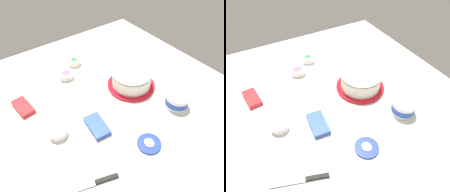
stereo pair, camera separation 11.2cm
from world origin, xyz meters
TOP-DOWN VIEW (x-y plane):
  - ground_plane at (0.00, 0.00)m, footprint 1.54×1.54m
  - frosted_cake at (0.05, -0.25)m, footprint 0.27×0.27m
  - frosting_tub at (-0.21, -0.34)m, footprint 0.12×0.12m
  - frosting_tub_lid at (-0.30, -0.05)m, footprint 0.11×0.11m
  - spreading_knife at (-0.30, 0.24)m, footprint 0.09×0.23m
  - sprinkle_bowl_pink at (0.34, 0.02)m, footprint 0.09×0.09m
  - sprinkle_bowl_green at (0.43, -0.09)m, footprint 0.09×0.09m
  - sprinkle_bowl_rainbow at (-0.01, 0.25)m, footprint 0.09×0.09m
  - candy_box_lower at (-0.09, 0.08)m, footprint 0.15×0.09m
  - candy_box_upper at (0.25, 0.32)m, footprint 0.15×0.08m
  - paper_napkin at (0.41, -0.37)m, footprint 0.18×0.18m

SIDE VIEW (x-z plane):
  - ground_plane at x=0.00m, z-range 0.00..0.00m
  - paper_napkin at x=0.41m, z-range 0.00..0.01m
  - spreading_knife at x=-0.30m, z-range 0.00..0.01m
  - frosting_tub_lid at x=-0.30m, z-range 0.00..0.01m
  - candy_box_upper at x=0.25m, z-range 0.00..0.02m
  - candy_box_lower at x=-0.09m, z-range 0.00..0.02m
  - sprinkle_bowl_rainbow at x=-0.01m, z-range 0.00..0.04m
  - sprinkle_bowl_pink at x=0.34m, z-range 0.00..0.04m
  - sprinkle_bowl_green at x=0.43m, z-range 0.00..0.04m
  - frosting_tub at x=-0.21m, z-range 0.00..0.07m
  - frosted_cake at x=0.05m, z-range 0.00..0.11m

